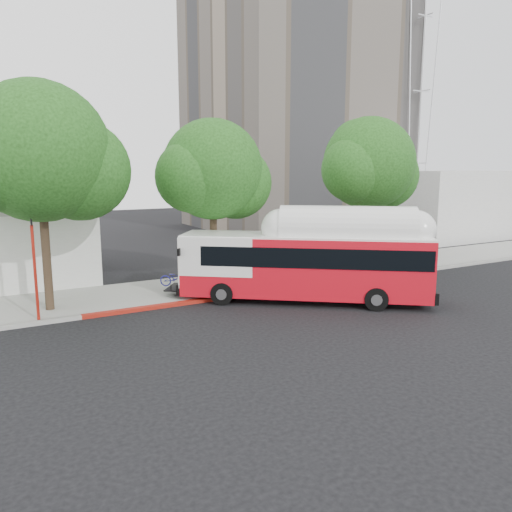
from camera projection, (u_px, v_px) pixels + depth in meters
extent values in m
plane|color=black|center=(294.00, 315.00, 21.18)|extent=(120.00, 120.00, 0.00)
cube|color=gray|center=(227.00, 284.00, 26.76)|extent=(60.00, 5.00, 0.15)
cube|color=gray|center=(250.00, 294.00, 24.52)|extent=(60.00, 0.30, 0.15)
cube|color=maroon|center=(194.00, 302.00, 23.08)|extent=(10.00, 0.32, 0.16)
cylinder|color=#2D2116|center=(45.00, 243.00, 21.07)|extent=(0.36, 0.36, 6.08)
sphere|color=#193D11|center=(39.00, 152.00, 20.42)|extent=(5.80, 5.80, 5.80)
sphere|color=#193D11|center=(80.00, 170.00, 21.49)|extent=(4.35, 4.35, 4.35)
cylinder|color=#2D2116|center=(213.00, 237.00, 25.39)|extent=(0.36, 0.36, 5.44)
sphere|color=#193D11|center=(212.00, 169.00, 24.81)|extent=(5.00, 5.00, 5.00)
sphere|color=#193D11|center=(235.00, 183.00, 25.76)|extent=(3.75, 3.75, 3.75)
cylinder|color=#2D2116|center=(367.00, 224.00, 29.99)|extent=(0.36, 0.36, 5.76)
sphere|color=#193D11|center=(369.00, 163.00, 29.38)|extent=(5.40, 5.40, 5.40)
sphere|color=#193D11|center=(385.00, 175.00, 30.39)|extent=(4.05, 4.05, 4.05)
cube|color=gray|center=(292.00, 57.00, 50.91)|extent=(18.00, 18.00, 35.00)
cube|color=silver|center=(460.00, 202.00, 48.83)|extent=(20.00, 12.00, 6.00)
cube|color=red|center=(304.00, 266.00, 23.15)|extent=(10.50, 8.82, 2.74)
cube|color=black|center=(315.00, 254.00, 22.99)|extent=(9.63, 8.18, 0.90)
cube|color=white|center=(305.00, 236.00, 22.91)|extent=(10.45, 8.76, 0.09)
cube|color=white|center=(347.00, 231.00, 22.60)|extent=(5.95, 5.16, 0.52)
cube|color=black|center=(177.00, 287.00, 24.22)|extent=(1.63, 1.81, 0.06)
imported|color=navy|center=(176.00, 278.00, 24.15)|extent=(1.43, 1.63, 0.85)
cylinder|color=#A91D12|center=(35.00, 275.00, 19.76)|extent=(0.12, 0.12, 3.98)
cube|color=black|center=(31.00, 222.00, 19.41)|extent=(0.05, 0.40, 0.25)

